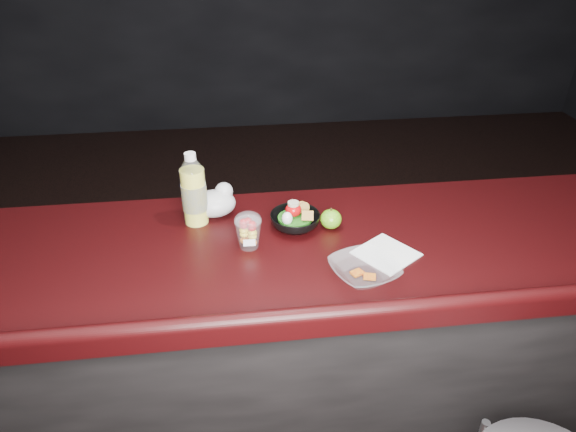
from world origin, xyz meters
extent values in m
cube|color=black|center=(0.00, 0.30, 0.49)|extent=(4.00, 0.65, 0.98)
cube|color=black|center=(0.00, 0.30, 1.00)|extent=(4.06, 0.71, 0.04)
cylinder|color=yellow|center=(-0.31, 0.48, 1.12)|extent=(0.08, 0.08, 0.20)
cylinder|color=white|center=(-0.31, 0.48, 1.12)|extent=(0.08, 0.08, 0.20)
cone|color=white|center=(-0.31, 0.48, 1.23)|extent=(0.08, 0.08, 0.03)
cylinder|color=white|center=(-0.31, 0.48, 1.26)|extent=(0.04, 0.04, 0.02)
cylinder|color=#072D99|center=(-0.31, 0.48, 1.12)|extent=(0.08, 0.08, 0.09)
ellipsoid|color=white|center=(-0.14, 0.31, 1.12)|extent=(0.08, 0.08, 0.05)
ellipsoid|color=#277B0E|center=(0.14, 0.38, 1.05)|extent=(0.07, 0.07, 0.07)
cylinder|color=black|center=(0.14, 0.38, 1.09)|extent=(0.01, 0.01, 0.01)
ellipsoid|color=silver|center=(-0.25, 0.52, 1.06)|extent=(0.15, 0.12, 0.09)
sphere|color=silver|center=(-0.21, 0.54, 1.10)|extent=(0.06, 0.06, 0.06)
imported|color=black|center=(0.02, 0.40, 1.05)|extent=(0.17, 0.17, 0.05)
cylinder|color=#0F470C|center=(0.02, 0.40, 1.06)|extent=(0.11, 0.11, 0.01)
ellipsoid|color=#A7070A|center=(0.01, 0.41, 1.08)|extent=(0.05, 0.05, 0.05)
cylinder|color=beige|center=(0.01, 0.41, 1.11)|extent=(0.04, 0.04, 0.01)
ellipsoid|color=white|center=(-0.01, 0.37, 1.07)|extent=(0.04, 0.04, 0.04)
imported|color=silver|center=(0.18, 0.11, 1.04)|extent=(0.24, 0.24, 0.05)
cube|color=#990F0C|center=(0.16, 0.12, 1.03)|extent=(0.04, 0.04, 0.01)
cube|color=#990F0C|center=(0.19, 0.10, 1.03)|extent=(0.04, 0.03, 0.01)
cube|color=white|center=(0.28, 0.21, 1.02)|extent=(0.22, 0.22, 0.00)
camera|label=1|loc=(-0.18, -1.03, 1.93)|focal=32.00mm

